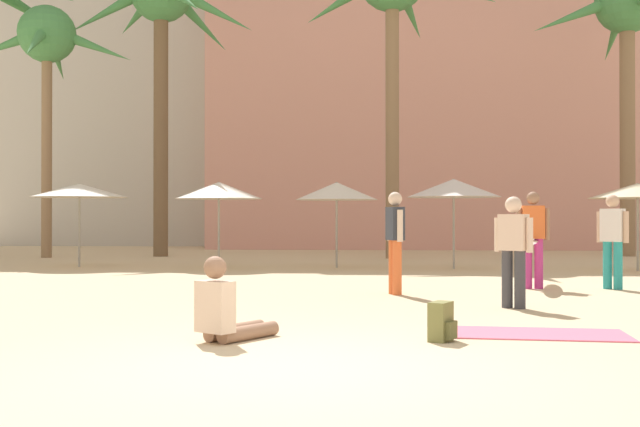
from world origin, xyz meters
name	(u,v)px	position (x,y,z in m)	size (l,w,h in m)	color
ground	(295,368)	(0.00, 0.00, 0.00)	(120.00, 120.00, 0.00)	beige
hotel_pink	(426,40)	(3.38, 29.62, 9.80)	(19.47, 8.30, 19.59)	#DB9989
hotel_tower_gray	(183,25)	(-9.53, 34.62, 12.01)	(16.69, 10.91, 24.02)	#BCB7AD
palm_tree_center	(47,47)	(-10.24, 18.47, 7.14)	(5.78, 5.50, 8.54)	#896B4C
palm_tree_right	(628,24)	(9.75, 20.73, 8.19)	(7.01, 6.94, 10.08)	#896B4C
palm_tree_far_right	(161,14)	(-6.60, 19.52, 8.47)	(6.53, 6.03, 10.38)	brown
cafe_umbrella_0	(79,191)	(-7.25, 13.68, 2.08)	(2.60, 2.60, 2.27)	gray
cafe_umbrella_1	(638,191)	(7.37, 12.86, 2.01)	(2.38, 2.38, 2.20)	gray
cafe_umbrella_2	(454,188)	(2.87, 13.46, 2.11)	(2.47, 2.47, 2.36)	gray
cafe_umbrella_3	(337,191)	(-0.21, 13.75, 2.05)	(2.21, 2.21, 2.29)	gray
cafe_umbrella_4	(219,191)	(-3.33, 13.34, 2.06)	(2.31, 2.31, 2.29)	gray
beach_towel	(537,334)	(2.55, 2.10, 0.01)	(1.98, 0.94, 0.01)	#EF6684
backpack	(442,322)	(1.42, 1.55, 0.20)	(0.33, 0.35, 0.42)	olive
person_near_left	(532,237)	(3.72, 7.92, 0.96)	(0.94, 2.87, 1.82)	#B7337F
person_near_right	(613,237)	(5.17, 7.81, 0.97)	(0.52, 0.47, 1.76)	teal
person_mid_left	(513,247)	(2.76, 4.64, 0.90)	(0.54, 0.43, 1.64)	#3D3D42
person_far_left	(395,238)	(1.10, 6.58, 0.98)	(0.33, 0.60, 1.77)	orange
person_mid_right	(226,312)	(-0.87, 1.37, 0.32)	(0.83, 0.99, 0.92)	#936B51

